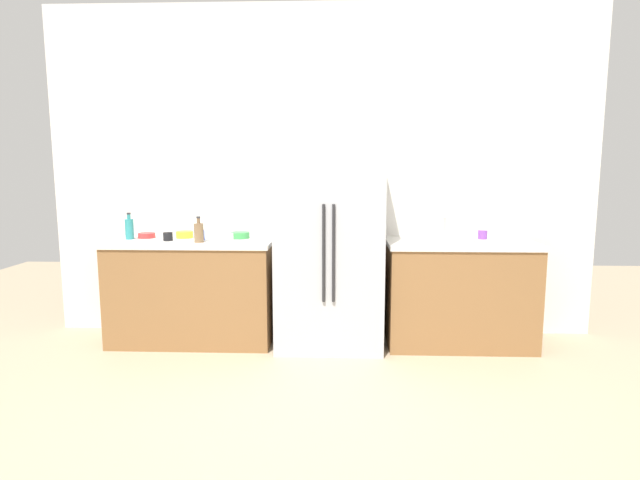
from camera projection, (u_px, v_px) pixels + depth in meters
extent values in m
plane|color=tan|center=(313.00, 407.00, 3.37)|extent=(10.18, 10.18, 0.00)
cube|color=silver|center=(322.00, 173.00, 4.79)|extent=(5.09, 0.10, 3.04)
cube|color=olive|center=(193.00, 293.00, 4.62)|extent=(1.43, 0.62, 0.89)
cube|color=silver|center=(191.00, 242.00, 4.55)|extent=(1.46, 0.65, 0.04)
cube|color=olive|center=(459.00, 295.00, 4.53)|extent=(1.26, 0.62, 0.89)
cube|color=silver|center=(461.00, 244.00, 4.46)|extent=(1.29, 0.65, 0.04)
cube|color=#B7BABF|center=(329.00, 247.00, 4.46)|extent=(0.92, 0.70, 1.77)
cylinder|color=#262628|center=(324.00, 254.00, 4.10)|extent=(0.02, 0.02, 0.80)
cylinder|color=#262628|center=(334.00, 254.00, 4.10)|extent=(0.02, 0.02, 0.80)
cube|color=silver|center=(459.00, 230.00, 4.41)|extent=(0.24, 0.15, 0.22)
cylinder|color=brown|center=(199.00, 233.00, 4.40)|extent=(0.08, 0.08, 0.16)
cylinder|color=brown|center=(198.00, 221.00, 4.38)|extent=(0.03, 0.03, 0.04)
cylinder|color=#333338|center=(198.00, 217.00, 4.38)|extent=(0.03, 0.03, 0.02)
cylinder|color=teal|center=(129.00, 229.00, 4.60)|extent=(0.07, 0.07, 0.18)
cylinder|color=teal|center=(129.00, 217.00, 4.58)|extent=(0.03, 0.03, 0.04)
cylinder|color=#333338|center=(129.00, 213.00, 4.58)|extent=(0.04, 0.04, 0.02)
cylinder|color=purple|center=(483.00, 235.00, 4.61)|extent=(0.08, 0.08, 0.08)
cylinder|color=blue|center=(200.00, 235.00, 4.54)|extent=(0.09, 0.09, 0.09)
cylinder|color=white|center=(229.00, 238.00, 4.42)|extent=(0.08, 0.08, 0.07)
cylinder|color=black|center=(168.00, 236.00, 4.50)|extent=(0.08, 0.08, 0.08)
cylinder|color=red|center=(147.00, 235.00, 4.69)|extent=(0.15, 0.15, 0.05)
cylinder|color=yellow|center=(185.00, 235.00, 4.69)|extent=(0.16, 0.16, 0.06)
cylinder|color=green|center=(240.00, 235.00, 4.66)|extent=(0.17, 0.17, 0.06)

